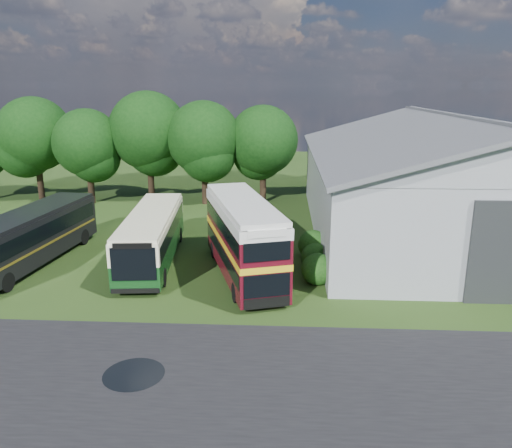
# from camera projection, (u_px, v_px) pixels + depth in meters

# --- Properties ---
(ground) EXTENTS (120.00, 120.00, 0.00)m
(ground) POSITION_uv_depth(u_px,v_px,m) (191.00, 335.00, 20.65)
(ground) COLOR #203812
(ground) RESTS_ON ground
(asphalt_road) EXTENTS (60.00, 8.00, 0.02)m
(asphalt_road) POSITION_uv_depth(u_px,v_px,m) (259.00, 379.00, 17.61)
(asphalt_road) COLOR black
(asphalt_road) RESTS_ON ground
(puddle) EXTENTS (2.20, 2.20, 0.01)m
(puddle) POSITION_uv_depth(u_px,v_px,m) (134.00, 375.00, 17.84)
(puddle) COLOR black
(puddle) RESTS_ON ground
(storage_shed) EXTENTS (18.80, 24.80, 8.15)m
(storage_shed) POSITION_uv_depth(u_px,v_px,m) (447.00, 174.00, 34.13)
(storage_shed) COLOR gray
(storage_shed) RESTS_ON ground
(tree_left_a) EXTENTS (6.46, 6.46, 9.12)m
(tree_left_a) POSITION_uv_depth(u_px,v_px,m) (35.00, 134.00, 43.58)
(tree_left_a) COLOR black
(tree_left_a) RESTS_ON ground
(tree_left_b) EXTENTS (5.78, 5.78, 8.16)m
(tree_left_b) POSITION_uv_depth(u_px,v_px,m) (87.00, 143.00, 42.52)
(tree_left_b) COLOR black
(tree_left_b) RESTS_ON ground
(tree_mid) EXTENTS (6.80, 6.80, 9.60)m
(tree_mid) POSITION_uv_depth(u_px,v_px,m) (148.00, 131.00, 43.26)
(tree_mid) COLOR black
(tree_mid) RESTS_ON ground
(tree_right_a) EXTENTS (6.26, 6.26, 8.83)m
(tree_right_a) POSITION_uv_depth(u_px,v_px,m) (204.00, 138.00, 42.17)
(tree_right_a) COLOR black
(tree_right_a) RESTS_ON ground
(tree_right_b) EXTENTS (5.98, 5.98, 8.45)m
(tree_right_b) POSITION_uv_depth(u_px,v_px,m) (263.00, 140.00, 42.75)
(tree_right_b) COLOR black
(tree_right_b) RESTS_ON ground
(shrub_front) EXTENTS (1.70, 1.70, 1.70)m
(shrub_front) POSITION_uv_depth(u_px,v_px,m) (317.00, 283.00, 26.13)
(shrub_front) COLOR #194714
(shrub_front) RESTS_ON ground
(shrub_mid) EXTENTS (1.60, 1.60, 1.60)m
(shrub_mid) POSITION_uv_depth(u_px,v_px,m) (315.00, 269.00, 28.05)
(shrub_mid) COLOR #194714
(shrub_mid) RESTS_ON ground
(shrub_back) EXTENTS (1.80, 1.80, 1.80)m
(shrub_back) POSITION_uv_depth(u_px,v_px,m) (313.00, 258.00, 29.98)
(shrub_back) COLOR #194714
(shrub_back) RESTS_ON ground
(bus_green_single) EXTENTS (3.46, 10.94, 2.97)m
(bus_green_single) POSITION_uv_depth(u_px,v_px,m) (152.00, 236.00, 28.88)
(bus_green_single) COLOR black
(bus_green_single) RESTS_ON ground
(bus_maroon_double) EXTENTS (5.22, 10.08, 4.21)m
(bus_maroon_double) POSITION_uv_depth(u_px,v_px,m) (243.00, 239.00, 26.61)
(bus_maroon_double) COLOR black
(bus_maroon_double) RESTS_ON ground
(bus_dark_single) EXTENTS (3.76, 11.36, 3.07)m
(bus_dark_single) POSITION_uv_depth(u_px,v_px,m) (29.00, 237.00, 28.50)
(bus_dark_single) COLOR black
(bus_dark_single) RESTS_ON ground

